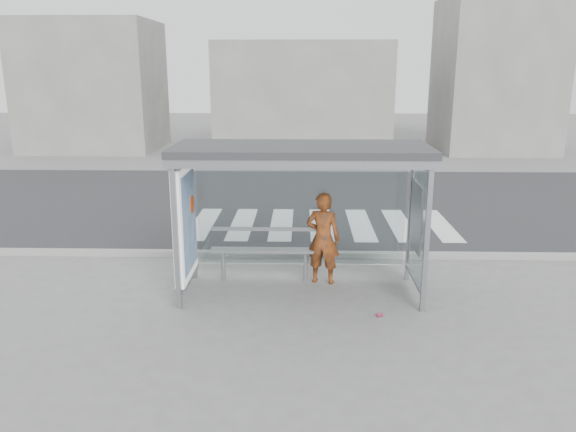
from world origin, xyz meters
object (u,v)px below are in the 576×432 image
(person, at_px, (323,238))
(soda_can, at_px, (380,315))
(bus_shelter, at_px, (279,182))
(bench, at_px, (264,250))

(person, distance_m, soda_can, 1.90)
(person, bearing_deg, bus_shelter, 45.26)
(bench, distance_m, soda_can, 2.54)
(bus_shelter, distance_m, soda_can, 2.74)
(bus_shelter, relative_size, soda_can, 39.02)
(soda_can, bearing_deg, bench, 142.03)
(bench, xyz_separation_m, soda_can, (1.95, -1.52, -0.57))
(bench, relative_size, soda_can, 18.08)
(soda_can, bearing_deg, person, 120.50)
(bus_shelter, bearing_deg, person, 31.48)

